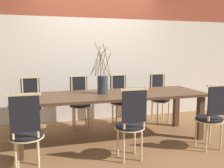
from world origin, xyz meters
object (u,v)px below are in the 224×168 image
object	(u,v)px
dining_table	(112,99)
book_stack	(137,90)
chair_near_center	(212,115)
chair_far_center	(120,98)
vase_centerpiece	(103,84)

from	to	relation	value
dining_table	book_stack	size ratio (longest dim) A/B	10.58
dining_table	chair_near_center	distance (m)	1.46
chair_near_center	chair_far_center	xyz separation A→B (m)	(-0.86, 1.53, 0.00)
chair_far_center	book_stack	world-z (taller)	chair_far_center
chair_near_center	vase_centerpiece	bearing A→B (deg)	149.40
dining_table	vase_centerpiece	bearing A→B (deg)	161.61
chair_near_center	chair_far_center	distance (m)	1.76
dining_table	chair_near_center	world-z (taller)	chair_near_center
dining_table	book_stack	world-z (taller)	book_stack
vase_centerpiece	book_stack	xyz separation A→B (m)	(0.58, 0.04, -0.13)
chair_near_center	dining_table	bearing A→B (deg)	148.19
dining_table	book_stack	xyz separation A→B (m)	(0.45, 0.09, 0.11)
chair_far_center	book_stack	xyz separation A→B (m)	(0.07, -0.68, 0.26)
chair_near_center	vase_centerpiece	distance (m)	1.64
chair_near_center	book_stack	distance (m)	1.19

